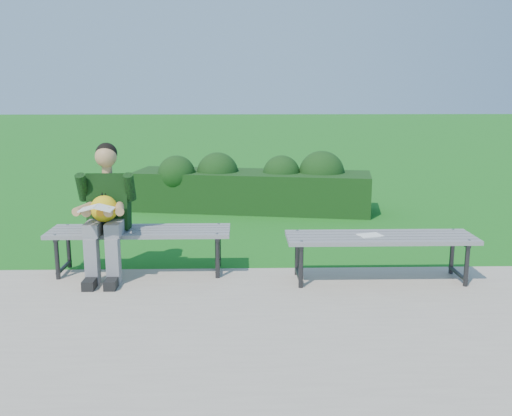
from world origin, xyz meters
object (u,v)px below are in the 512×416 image
(bench_left, at_px, (140,235))
(hedge, at_px, (254,185))
(paper_sheet, at_px, (370,235))
(bench_right, at_px, (380,241))
(seated_boy, at_px, (106,208))

(bench_left, bearing_deg, hedge, 69.01)
(hedge, distance_m, paper_sheet, 3.62)
(bench_right, height_order, seated_boy, seated_boy)
(hedge, bearing_deg, bench_right, -71.82)
(seated_boy, height_order, paper_sheet, seated_boy)
(hedge, xyz_separation_m, paper_sheet, (1.04, -3.47, 0.08))
(hedge, height_order, bench_left, hedge)
(hedge, relative_size, paper_sheet, 14.53)
(bench_left, xyz_separation_m, paper_sheet, (2.25, -0.30, 0.06))
(seated_boy, distance_m, paper_sheet, 2.57)
(bench_right, height_order, paper_sheet, bench_right)
(bench_right, relative_size, paper_sheet, 7.02)
(bench_left, height_order, seated_boy, seated_boy)
(bench_left, distance_m, paper_sheet, 2.27)
(bench_right, xyz_separation_m, paper_sheet, (-0.10, -0.00, 0.06))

